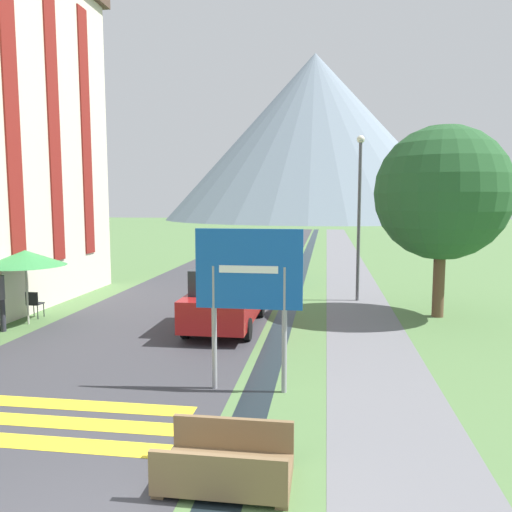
{
  "coord_description": "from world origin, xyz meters",
  "views": [
    {
      "loc": [
        2.44,
        -4.48,
        3.66
      ],
      "look_at": [
        0.4,
        10.0,
        2.04
      ],
      "focal_mm": 35.0,
      "sensor_mm": 36.0,
      "label": 1
    }
  ],
  "objects": [
    {
      "name": "cafe_chair_far_left",
      "position": [
        -6.56,
        9.7,
        0.51
      ],
      "size": [
        0.4,
        0.4,
        0.85
      ],
      "rotation": [
        0.0,
        0.0,
        -0.14
      ],
      "color": "#232328",
      "rests_on": "ground_plane"
    },
    {
      "name": "road",
      "position": [
        -2.5,
        30.0,
        0.0
      ],
      "size": [
        6.4,
        60.0,
        0.01
      ],
      "color": "#38383D",
      "rests_on": "ground_plane"
    },
    {
      "name": "road_sign",
      "position": [
        1.01,
        4.73,
        2.11
      ],
      "size": [
        2.05,
        0.11,
        3.14
      ],
      "color": "gray",
      "rests_on": "ground_plane"
    },
    {
      "name": "cafe_umbrella_middle_green",
      "position": [
        -6.32,
        9.0,
        1.99
      ],
      "size": [
        2.33,
        2.33,
        2.22
      ],
      "color": "#B7B2A8",
      "rests_on": "ground_plane"
    },
    {
      "name": "footbridge",
      "position": [
        1.2,
        1.55,
        0.23
      ],
      "size": [
        1.7,
        1.1,
        0.65
      ],
      "color": "brown",
      "rests_on": "ground_plane"
    },
    {
      "name": "streetlamp",
      "position": [
        3.62,
        13.99,
        3.49
      ],
      "size": [
        0.28,
        0.28,
        5.98
      ],
      "color": "#515156",
      "rests_on": "ground_plane"
    },
    {
      "name": "drainage_channel",
      "position": [
        1.2,
        30.0,
        0.0
      ],
      "size": [
        0.6,
        60.0,
        0.0
      ],
      "color": "black",
      "rests_on": "ground_plane"
    },
    {
      "name": "parked_car_near",
      "position": [
        -0.4,
        9.46,
        0.91
      ],
      "size": [
        1.85,
        4.36,
        1.82
      ],
      "color": "#A31919",
      "rests_on": "ground_plane"
    },
    {
      "name": "ground_plane",
      "position": [
        0.0,
        20.0,
        0.0
      ],
      "size": [
        160.0,
        160.0,
        0.0
      ],
      "primitive_type": "plane",
      "color": "#517542"
    },
    {
      "name": "tree_by_path",
      "position": [
        5.99,
        11.71,
        3.89
      ],
      "size": [
        4.16,
        4.16,
        5.98
      ],
      "color": "brown",
      "rests_on": "ground_plane"
    },
    {
      "name": "parked_car_far",
      "position": [
        -0.59,
        17.73,
        0.91
      ],
      "size": [
        1.76,
        4.41,
        1.82
      ],
      "color": "navy",
      "rests_on": "ground_plane"
    },
    {
      "name": "mountain_distant",
      "position": [
        -0.18,
        97.26,
        16.2
      ],
      "size": [
        59.07,
        59.07,
        32.4
      ],
      "color": "slate",
      "rests_on": "ground_plane"
    },
    {
      "name": "footpath",
      "position": [
        3.6,
        30.0,
        0.0
      ],
      "size": [
        2.2,
        60.0,
        0.01
      ],
      "color": "slate",
      "rests_on": "ground_plane"
    },
    {
      "name": "crosswalk_marking",
      "position": [
        -2.5,
        2.9,
        0.01
      ],
      "size": [
        5.44,
        1.84,
        0.01
      ],
      "color": "yellow",
      "rests_on": "ground_plane"
    }
  ]
}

